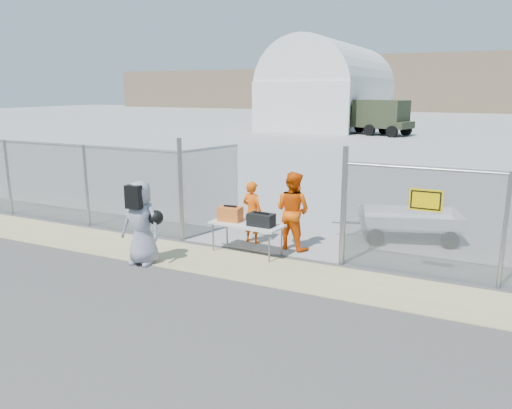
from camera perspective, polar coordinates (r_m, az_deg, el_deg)
The scene contains 14 objects.
ground at distance 9.78m, azimuth -5.13°, elevation -8.71°, with size 160.00×160.00×0.00m, color #413F3F.
tarmac_inside at distance 50.13m, azimuth 20.38°, elevation 8.16°, with size 160.00×80.00×0.01m, color #9D9D9C.
dirt_strip at distance 10.59m, azimuth -2.36°, elevation -6.89°, with size 44.00×1.60×0.01m, color #C4B77F.
distant_hills at distance 85.78m, azimuth 26.47°, elevation 12.37°, with size 140.00×6.00×9.00m, color #7F684F, non-canonical shape.
chain_link_fence at distance 11.13m, azimuth 0.00°, elevation 0.00°, with size 40.00×0.20×2.20m, color gray, non-canonical shape.
quonset_hangar at distance 49.98m, azimuth 8.75°, elevation 13.40°, with size 9.00×18.00×8.00m, color white, non-canonical shape.
folding_table at distance 11.20m, azimuth -1.04°, elevation -3.89°, with size 1.65×0.69×0.70m, color silver, non-canonical shape.
orange_bag at distance 11.28m, azimuth -2.96°, elevation -1.08°, with size 0.51×0.34×0.32m, color orange.
black_duffel at distance 10.86m, azimuth 0.59°, elevation -1.76°, with size 0.57×0.33×0.27m, color black.
security_worker_left at distance 11.88m, azimuth -0.43°, elevation -0.89°, with size 0.55×0.36×1.50m, color #FC5B07.
security_worker_right at distance 11.43m, azimuth 4.20°, elevation -0.70°, with size 0.88×0.68×1.81m, color #FC5B07.
visitor at distance 10.69m, azimuth -12.99°, elevation -2.05°, with size 0.87×0.57×1.78m, color #8D8D9E.
utility_trailer at distance 12.79m, azimuth 17.02°, elevation -2.21°, with size 3.08×1.59×0.75m, color silver, non-canonical shape.
military_truck at distance 41.38m, azimuth 13.50°, elevation 9.64°, with size 5.76×2.13×2.75m, color #303722, non-canonical shape.
Camera 1 is at (4.68, -7.78, 3.63)m, focal length 35.00 mm.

